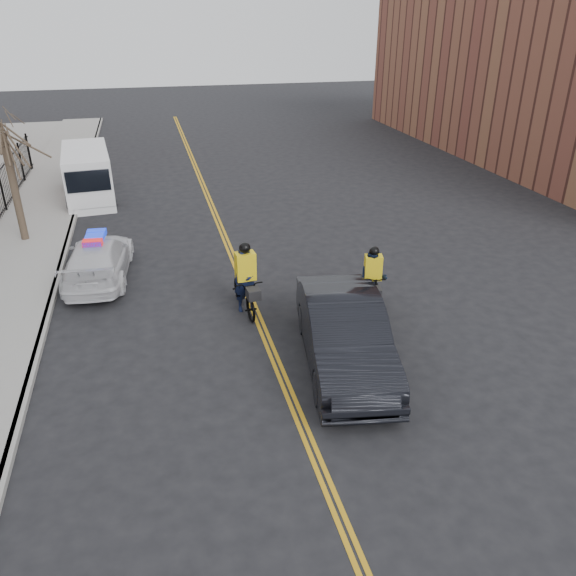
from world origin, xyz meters
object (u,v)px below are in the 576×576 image
at_px(police_cruiser, 98,259).
at_px(dark_sedan, 345,334).
at_px(cargo_van, 88,176).
at_px(cyclist_far, 372,283).
at_px(cyclist_near, 246,287).

relative_size(police_cruiser, dark_sedan, 0.91).
height_order(cargo_van, cyclist_far, cargo_van).
relative_size(dark_sedan, cyclist_near, 2.38).
bearing_deg(cyclist_near, cyclist_far, -15.58).
xyz_separation_m(police_cruiser, cyclist_near, (4.39, -3.39, 0.06)).
xyz_separation_m(dark_sedan, cyclist_near, (-1.85, 3.48, -0.14)).
height_order(dark_sedan, cyclist_far, cyclist_far).
bearing_deg(cyclist_near, cargo_van, 107.00).
distance_m(dark_sedan, cyclist_near, 3.94).
bearing_deg(dark_sedan, cyclist_far, 65.48).
bearing_deg(cargo_van, dark_sedan, -71.45).
xyz_separation_m(police_cruiser, dark_sedan, (6.24, -6.87, 0.19)).
bearing_deg(dark_sedan, police_cruiser, 141.25).
distance_m(dark_sedan, cyclist_far, 3.37).
relative_size(police_cruiser, cyclist_far, 2.47).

